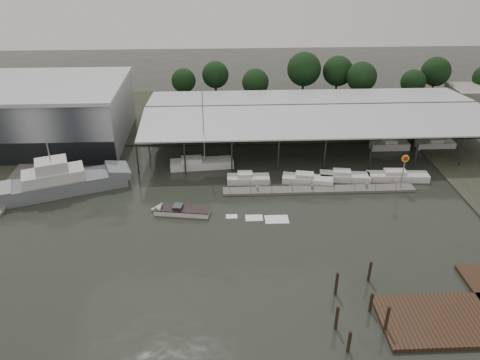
{
  "coord_description": "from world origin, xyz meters",
  "views": [
    {
      "loc": [
        0.89,
        -48.48,
        34.19
      ],
      "look_at": [
        3.45,
        9.27,
        2.5
      ],
      "focal_mm": 35.0,
      "sensor_mm": 36.0,
      "label": 1
    }
  ],
  "objects_px": {
    "shell_fuel_sign": "(404,165)",
    "white_sailboat": "(201,163)",
    "grey_trawler": "(64,181)",
    "speedboat_underway": "(178,211)"
  },
  "relations": [
    {
      "from": "shell_fuel_sign",
      "to": "grey_trawler",
      "type": "relative_size",
      "value": 0.3
    },
    {
      "from": "white_sailboat",
      "to": "speedboat_underway",
      "type": "height_order",
      "value": "white_sailboat"
    },
    {
      "from": "grey_trawler",
      "to": "speedboat_underway",
      "type": "bearing_deg",
      "value": -41.7
    },
    {
      "from": "grey_trawler",
      "to": "white_sailboat",
      "type": "height_order",
      "value": "white_sailboat"
    },
    {
      "from": "shell_fuel_sign",
      "to": "speedboat_underway",
      "type": "bearing_deg",
      "value": -171.04
    },
    {
      "from": "speedboat_underway",
      "to": "grey_trawler",
      "type": "bearing_deg",
      "value": -12.73
    },
    {
      "from": "shell_fuel_sign",
      "to": "speedboat_underway",
      "type": "xyz_separation_m",
      "value": [
        -32.15,
        -5.07,
        -3.53
      ]
    },
    {
      "from": "grey_trawler",
      "to": "speedboat_underway",
      "type": "xyz_separation_m",
      "value": [
        16.79,
        -6.76,
        -1.19
      ]
    },
    {
      "from": "grey_trawler",
      "to": "white_sailboat",
      "type": "bearing_deg",
      "value": -0.74
    },
    {
      "from": "shell_fuel_sign",
      "to": "white_sailboat",
      "type": "bearing_deg",
      "value": 164.04
    }
  ]
}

